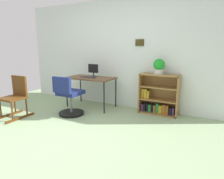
{
  "coord_description": "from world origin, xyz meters",
  "views": [
    {
      "loc": [
        2.12,
        -2.1,
        1.4
      ],
      "look_at": [
        0.29,
        1.31,
        0.56
      ],
      "focal_mm": 31.92,
      "sensor_mm": 36.0,
      "label": 1
    }
  ],
  "objects_px": {
    "desk": "(91,79)",
    "office_chair": "(69,98)",
    "rocking_chair": "(16,96)",
    "bookshelf_low": "(158,96)",
    "monitor": "(93,70)",
    "potted_plant_on_shelf": "(159,66)",
    "keyboard": "(88,77)"
  },
  "relations": [
    {
      "from": "monitor",
      "to": "bookshelf_low",
      "type": "height_order",
      "value": "monitor"
    },
    {
      "from": "bookshelf_low",
      "to": "potted_plant_on_shelf",
      "type": "relative_size",
      "value": 2.7
    },
    {
      "from": "desk",
      "to": "potted_plant_on_shelf",
      "type": "bearing_deg",
      "value": 8.7
    },
    {
      "from": "keyboard",
      "to": "monitor",
      "type": "bearing_deg",
      "value": 76.46
    },
    {
      "from": "bookshelf_low",
      "to": "office_chair",
      "type": "bearing_deg",
      "value": -147.78
    },
    {
      "from": "desk",
      "to": "rocking_chair",
      "type": "relative_size",
      "value": 1.33
    },
    {
      "from": "desk",
      "to": "rocking_chair",
      "type": "distance_m",
      "value": 1.61
    },
    {
      "from": "desk",
      "to": "rocking_chair",
      "type": "bearing_deg",
      "value": -126.9
    },
    {
      "from": "office_chair",
      "to": "potted_plant_on_shelf",
      "type": "height_order",
      "value": "potted_plant_on_shelf"
    },
    {
      "from": "keyboard",
      "to": "rocking_chair",
      "type": "bearing_deg",
      "value": -127.79
    },
    {
      "from": "monitor",
      "to": "bookshelf_low",
      "type": "distance_m",
      "value": 1.59
    },
    {
      "from": "desk",
      "to": "office_chair",
      "type": "bearing_deg",
      "value": -95.36
    },
    {
      "from": "office_chair",
      "to": "rocking_chair",
      "type": "height_order",
      "value": "office_chair"
    },
    {
      "from": "office_chair",
      "to": "bookshelf_low",
      "type": "distance_m",
      "value": 1.87
    },
    {
      "from": "monitor",
      "to": "bookshelf_low",
      "type": "xyz_separation_m",
      "value": [
        1.5,
        0.2,
        -0.49
      ]
    },
    {
      "from": "keyboard",
      "to": "bookshelf_low",
      "type": "bearing_deg",
      "value": 12.96
    },
    {
      "from": "keyboard",
      "to": "potted_plant_on_shelf",
      "type": "height_order",
      "value": "potted_plant_on_shelf"
    },
    {
      "from": "potted_plant_on_shelf",
      "to": "office_chair",
      "type": "bearing_deg",
      "value": -149.11
    },
    {
      "from": "monitor",
      "to": "bookshelf_low",
      "type": "bearing_deg",
      "value": 7.63
    },
    {
      "from": "keyboard",
      "to": "office_chair",
      "type": "bearing_deg",
      "value": -93.95
    },
    {
      "from": "desk",
      "to": "rocking_chair",
      "type": "xyz_separation_m",
      "value": [
        -0.96,
        -1.28,
        -0.23
      ]
    },
    {
      "from": "office_chair",
      "to": "potted_plant_on_shelf",
      "type": "xyz_separation_m",
      "value": [
        1.58,
        0.94,
        0.65
      ]
    },
    {
      "from": "keyboard",
      "to": "bookshelf_low",
      "type": "relative_size",
      "value": 0.42
    },
    {
      "from": "office_chair",
      "to": "potted_plant_on_shelf",
      "type": "bearing_deg",
      "value": 30.89
    },
    {
      "from": "rocking_chair",
      "to": "bookshelf_low",
      "type": "height_order",
      "value": "bookshelf_low"
    },
    {
      "from": "office_chair",
      "to": "monitor",
      "type": "bearing_deg",
      "value": 84.18
    },
    {
      "from": "office_chair",
      "to": "bookshelf_low",
      "type": "height_order",
      "value": "bookshelf_low"
    },
    {
      "from": "bookshelf_low",
      "to": "potted_plant_on_shelf",
      "type": "bearing_deg",
      "value": -94.24
    },
    {
      "from": "monitor",
      "to": "rocking_chair",
      "type": "distance_m",
      "value": 1.73
    },
    {
      "from": "monitor",
      "to": "keyboard",
      "type": "xyz_separation_m",
      "value": [
        -0.04,
        -0.15,
        -0.15
      ]
    },
    {
      "from": "monitor",
      "to": "office_chair",
      "type": "height_order",
      "value": "monitor"
    },
    {
      "from": "office_chair",
      "to": "rocking_chair",
      "type": "relative_size",
      "value": 1.0
    }
  ]
}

